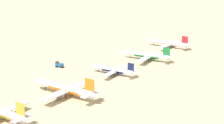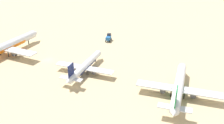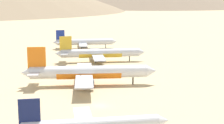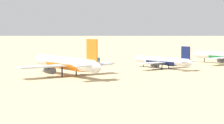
% 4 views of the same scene
% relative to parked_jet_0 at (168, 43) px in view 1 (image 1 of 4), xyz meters
% --- Properties ---
extents(ground_plane, '(1800.00, 1800.00, 0.00)m').
position_rel_parked_jet_0_xyz_m(ground_plane, '(0.08, 104.22, -3.66)').
color(ground_plane, tan).
extents(parked_jet_0, '(37.62, 30.50, 10.86)m').
position_rel_parked_jet_0_xyz_m(parked_jet_0, '(0.00, 0.00, 0.00)').
color(parked_jet_0, silver).
rests_on(parked_jet_0, ground).
extents(parked_jet_1, '(38.39, 31.30, 11.07)m').
position_rel_parked_jet_0_xyz_m(parked_jet_1, '(-4.32, 41.03, 0.03)').
color(parked_jet_1, silver).
rests_on(parked_jet_1, ground).
extents(parked_jet_2, '(32.97, 26.80, 9.50)m').
position_rel_parked_jet_0_xyz_m(parked_jet_2, '(-3.17, 81.49, -0.50)').
color(parked_jet_2, silver).
rests_on(parked_jet_2, ground).
extents(parked_jet_3, '(45.27, 36.69, 13.08)m').
position_rel_parked_jet_0_xyz_m(parked_jet_3, '(-2.48, 126.82, 0.69)').
color(parked_jet_3, silver).
rests_on(parked_jet_3, ground).
extents(service_truck, '(5.59, 3.72, 3.90)m').
position_rel_parked_jet_0_xyz_m(service_truck, '(35.81, 88.82, -1.58)').
color(service_truck, '#1E5999').
rests_on(service_truck, ground).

